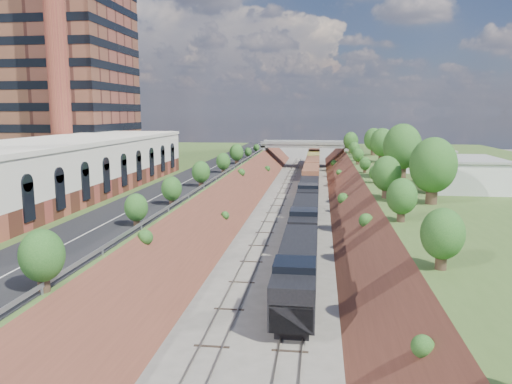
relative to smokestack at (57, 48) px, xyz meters
name	(u,v)px	position (x,y,z in m)	size (l,w,h in m)	color
platform_left	(95,190)	(3.00, 4.00, -22.50)	(44.00, 180.00, 5.00)	#405B25
platform_right	(511,199)	(69.00, 4.00, -22.50)	(44.00, 180.00, 5.00)	#405B25
embankment_left	(224,208)	(25.00, 4.00, -25.00)	(7.07, 180.00, 7.07)	brown
embankment_right	(362,211)	(47.00, 4.00, -25.00)	(7.07, 180.00, 7.07)	brown
rail_left_track	(276,209)	(33.40, 4.00, -24.91)	(1.58, 180.00, 0.18)	gray
rail_right_track	(308,209)	(38.60, 4.00, -24.91)	(1.58, 180.00, 0.18)	gray
road	(196,177)	(20.50, 4.00, -19.95)	(8.00, 180.00, 0.10)	black
guardrail	(221,174)	(24.60, 3.80, -19.45)	(0.10, 171.00, 0.70)	#99999E
commercial_building	(50,170)	(8.00, -18.00, -16.49)	(14.30, 62.30, 7.00)	brown
highrise_tower	(58,16)	(-8.00, 16.00, 7.88)	(22.00, 22.00, 53.90)	brown
smokestack	(57,48)	(0.00, 0.00, 0.00)	(3.20, 3.20, 40.00)	brown
overpass	(305,150)	(36.00, 66.00, -20.08)	(24.50, 8.30, 7.40)	gray
white_building_near	(462,174)	(59.50, -4.00, -18.00)	(9.00, 12.00, 4.00)	silver
white_building_far	(425,160)	(59.00, 18.00, -18.20)	(8.00, 10.00, 3.60)	silver
tree_right_large	(433,166)	(53.00, -16.00, -15.62)	(5.25, 5.25, 7.61)	#473323
tree_left_crest	(121,215)	(24.20, -36.00, -17.96)	(2.45, 2.45, 3.55)	#473323
freight_train	(311,178)	(38.60, 22.36, -22.36)	(3.16, 126.97, 4.69)	black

